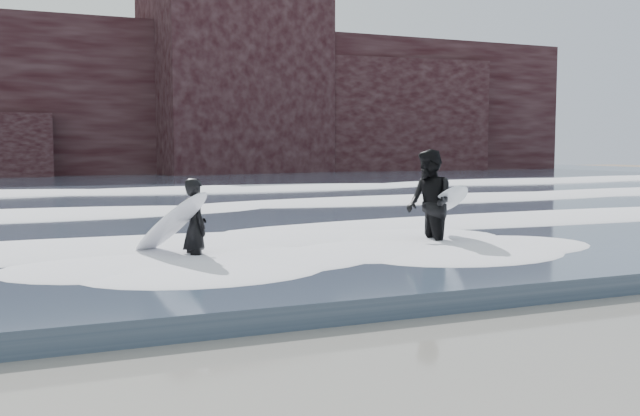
# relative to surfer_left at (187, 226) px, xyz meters

# --- Properties ---
(sea) EXTENTS (90.00, 52.00, 0.30)m
(sea) POSITION_rel_surfer_left_xyz_m (2.41, 22.06, -0.63)
(sea) COLOR #344255
(sea) RESTS_ON ground
(headland) EXTENTS (70.00, 9.00, 10.00)m
(headland) POSITION_rel_surfer_left_xyz_m (2.41, 39.06, 4.22)
(headland) COLOR black
(headland) RESTS_ON ground
(foam_near) EXTENTS (60.00, 3.20, 0.20)m
(foam_near) POSITION_rel_surfer_left_xyz_m (2.41, 2.06, -0.38)
(foam_near) COLOR white
(foam_near) RESTS_ON sea
(foam_mid) EXTENTS (60.00, 4.00, 0.24)m
(foam_mid) POSITION_rel_surfer_left_xyz_m (2.41, 9.06, -0.36)
(foam_mid) COLOR white
(foam_mid) RESTS_ON sea
(foam_far) EXTENTS (60.00, 4.80, 0.30)m
(foam_far) POSITION_rel_surfer_left_xyz_m (2.41, 18.06, -0.33)
(foam_far) COLOR white
(foam_far) RESTS_ON sea
(surfer_left) EXTENTS (1.27, 2.01, 1.54)m
(surfer_left) POSITION_rel_surfer_left_xyz_m (0.00, 0.00, 0.00)
(surfer_left) COLOR black
(surfer_left) RESTS_ON ground
(surfer_right) EXTENTS (1.43, 1.99, 2.00)m
(surfer_right) POSITION_rel_surfer_left_xyz_m (4.44, -0.05, 0.22)
(surfer_right) COLOR black
(surfer_right) RESTS_ON ground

